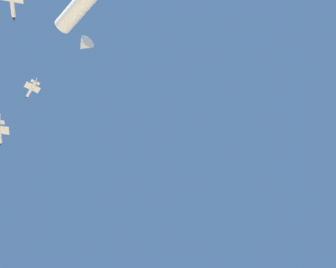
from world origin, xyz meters
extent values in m
cone|color=white|center=(47.11, 3.48, 132.13)|extent=(7.29, 7.73, 6.08)
cylinder|color=silver|center=(100.68, -29.72, 163.30)|extent=(11.28, 9.03, 1.50)
cone|color=black|center=(106.66, -34.24, 163.30)|extent=(2.50, 2.40, 1.50)
cube|color=silver|center=(99.48, -28.81, 163.10)|extent=(8.33, 9.04, 0.24)
cube|color=silver|center=(96.29, -26.40, 165.25)|extent=(2.04, 1.61, 2.60)
cube|color=silver|center=(96.29, -26.40, 163.50)|extent=(4.49, 5.04, 0.20)
cone|color=black|center=(90.91, -16.66, 107.72)|extent=(2.31, 2.48, 1.50)
cube|color=silver|center=(84.34, -5.45, 109.67)|extent=(1.39, 2.17, 2.60)
cylinder|color=silver|center=(61.30, 29.99, 127.71)|extent=(7.41, 12.19, 1.50)
cone|color=black|center=(64.81, 23.36, 127.71)|extent=(2.26, 2.47, 1.50)
camera|label=1|loc=(-8.68, 71.33, 3.14)|focal=39.47mm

